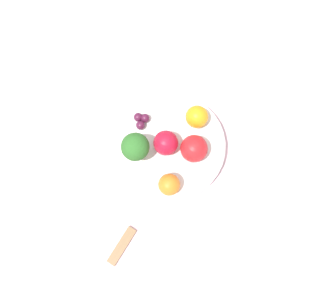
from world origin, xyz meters
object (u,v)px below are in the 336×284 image
Objects in this scene: broccoli at (135,147)px; orange_back at (169,185)px; apple_red at (165,143)px; bowl at (168,146)px; apple_green at (194,149)px; orange_front at (197,117)px; spoon at (122,246)px; grape_cluster at (142,120)px.

orange_back is (-0.08, 0.02, -0.02)m from broccoli.
apple_red reaches higher than orange_back.
orange_back is (-0.04, 0.06, 0.03)m from bowl.
orange_back is (0.00, 0.08, -0.01)m from apple_green.
orange_back is at bearing 101.12° from orange_front.
apple_green is at bearing -145.98° from broccoli.
apple_red is 0.05m from apple_green.
orange_front is 0.26m from spoon.
bowl is at bearing 73.74° from orange_front.
broccoli is at bearing -65.54° from spoon.
spoon is (-0.01, 0.26, -0.05)m from orange_front.
apple_red is 0.64× the size of spoon.
bowl is 0.19m from spoon.
broccoli is at bearing 116.75° from grape_cluster.
apple_red is 0.19m from spoon.
broccoli is 0.12m from orange_front.
apple_red is 0.07m from orange_back.
orange_back is 0.13m from grape_cluster.
orange_front is 0.10m from grape_cluster.
bowl is 0.08m from broccoli.
apple_green reaches higher than grape_cluster.
bowl is at bearing -128.50° from broccoli.
apple_green reaches higher than orange_back.
apple_red is 0.92× the size of apple_green.
orange_back is (-0.03, 0.13, -0.00)m from orange_front.
apple_red reaches higher than bowl.
broccoli reaches higher than orange_back.
spoon is (0.02, 0.20, -0.05)m from apple_green.
apple_red is at bearing -80.34° from spoon.
apple_green is at bearing -167.29° from bowl.
orange_back reaches higher than bowl.
bowl is 5.56× the size of orange_back.
broccoli is at bearing -13.30° from orange_back.
apple_green is (-0.08, -0.06, -0.01)m from broccoli.
orange_front is 0.13m from orange_back.
orange_front is (0.03, -0.05, -0.00)m from apple_green.
broccoli is 1.43× the size of apple_red.
orange_front is (-0.02, -0.07, -0.00)m from apple_red.
spoon is (-0.07, 0.14, -0.06)m from broccoli.
grape_cluster is 0.22m from spoon.
orange_back is at bearing 145.46° from grape_cluster.
orange_back is at bearing 128.65° from apple_red.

